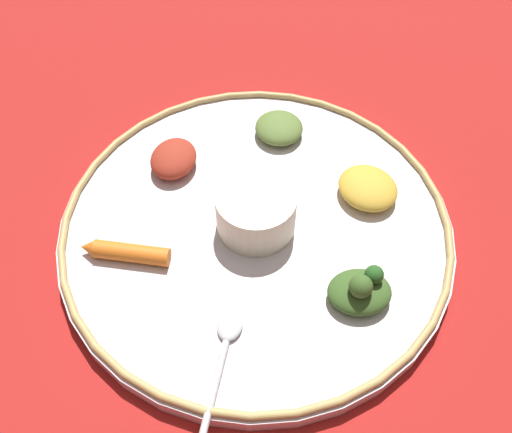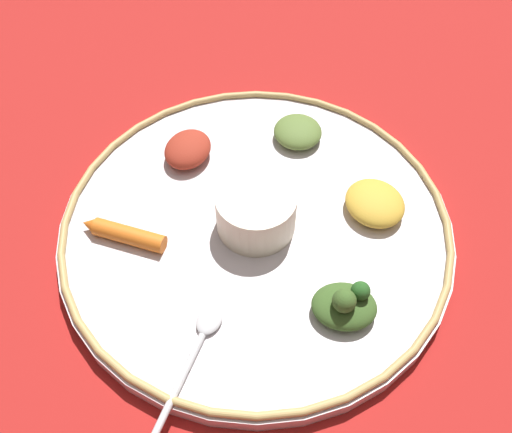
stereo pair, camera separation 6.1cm
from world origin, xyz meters
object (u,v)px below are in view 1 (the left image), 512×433
(center_bowl, at_px, (256,210))
(greens_pile, at_px, (360,290))
(carrot_near_spoon, at_px, (126,252))
(spoon, at_px, (220,364))

(center_bowl, bearing_deg, greens_pile, -6.28)
(greens_pile, distance_m, carrot_near_spoon, 0.24)
(spoon, height_order, carrot_near_spoon, carrot_near_spoon)
(greens_pile, xyz_separation_m, carrot_near_spoon, (-0.22, -0.10, -0.01))
(spoon, xyz_separation_m, carrot_near_spoon, (-0.15, 0.04, 0.01))
(center_bowl, height_order, carrot_near_spoon, center_bowl)
(center_bowl, bearing_deg, spoon, -66.35)
(spoon, relative_size, greens_pile, 1.96)
(center_bowl, distance_m, spoon, 0.17)
(spoon, bearing_deg, center_bowl, 113.65)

